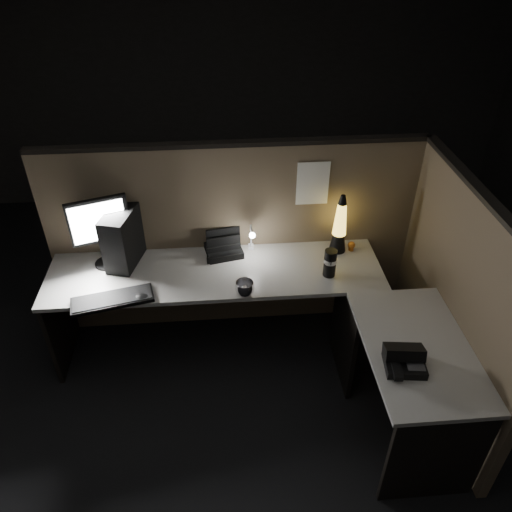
{
  "coord_description": "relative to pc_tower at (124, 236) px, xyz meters",
  "views": [
    {
      "loc": [
        -0.1,
        -2.12,
        2.83
      ],
      "look_at": [
        0.11,
        0.35,
        1.02
      ],
      "focal_mm": 35.0,
      "sensor_mm": 36.0,
      "label": 1
    }
  ],
  "objects": [
    {
      "name": "travel_mug",
      "position": [
        1.38,
        -0.29,
        -0.1
      ],
      "size": [
        0.09,
        0.09,
        0.2
      ],
      "primitive_type": "cylinder",
      "color": "black",
      "rests_on": "desk"
    },
    {
      "name": "room_shell",
      "position": [
        0.76,
        -0.79,
        0.69
      ],
      "size": [
        6.0,
        6.0,
        6.0
      ],
      "color": "silver",
      "rests_on": "ground"
    },
    {
      "name": "figurine",
      "position": [
        1.6,
        -0.02,
        -0.16
      ],
      "size": [
        0.05,
        0.05,
        0.05
      ],
      "primitive_type": "sphere",
      "color": "orange",
      "rests_on": "desk"
    },
    {
      "name": "desk",
      "position": [
        0.94,
        -0.53,
        -0.35
      ],
      "size": [
        2.6,
        1.6,
        0.73
      ],
      "color": "#B9B7AF",
      "rests_on": "ground"
    },
    {
      "name": "pc_tower",
      "position": [
        0.0,
        0.0,
        0.0
      ],
      "size": [
        0.26,
        0.41,
        0.4
      ],
      "primitive_type": "cube",
      "rotation": [
        0.0,
        0.0,
        -0.26
      ],
      "color": "black",
      "rests_on": "desk"
    },
    {
      "name": "clip_lamp",
      "position": [
        0.88,
        0.0,
        -0.07
      ],
      "size": [
        0.04,
        0.17,
        0.22
      ],
      "color": "white",
      "rests_on": "desk"
    },
    {
      "name": "partition_right",
      "position": [
        2.09,
        -0.69,
        -0.18
      ],
      "size": [
        0.06,
        1.66,
        1.5
      ],
      "primitive_type": "cube",
      "color": "brown",
      "rests_on": "ground"
    },
    {
      "name": "organizer",
      "position": [
        0.68,
        0.03,
        -0.16
      ],
      "size": [
        0.29,
        0.26,
        0.19
      ],
      "rotation": [
        0.0,
        0.0,
        0.2
      ],
      "color": "black",
      "rests_on": "desk"
    },
    {
      "name": "partition_back",
      "position": [
        0.76,
        0.14,
        -0.18
      ],
      "size": [
        2.66,
        0.06,
        1.5
      ],
      "primitive_type": "cube",
      "color": "brown",
      "rests_on": "ground"
    },
    {
      "name": "steel_mug",
      "position": [
        0.8,
        -0.45,
        -0.15
      ],
      "size": [
        0.13,
        0.13,
        0.1
      ],
      "primitive_type": "imported",
      "rotation": [
        0.0,
        0.0,
        -0.02
      ],
      "color": "silver",
      "rests_on": "desk"
    },
    {
      "name": "keyboard",
      "position": [
        -0.04,
        -0.45,
        -0.19
      ],
      "size": [
        0.54,
        0.28,
        0.03
      ],
      "primitive_type": "cube",
      "rotation": [
        0.0,
        0.0,
        0.22
      ],
      "color": "black",
      "rests_on": "desk"
    },
    {
      "name": "pinned_paper",
      "position": [
        1.31,
        0.11,
        0.29
      ],
      "size": [
        0.23,
        0.0,
        0.32
      ],
      "primitive_type": "cube",
      "color": "white",
      "rests_on": "partition_back"
    },
    {
      "name": "lava_lamp",
      "position": [
        1.5,
        -0.01,
        -0.01
      ],
      "size": [
        0.12,
        0.12,
        0.45
      ],
      "color": "black",
      "rests_on": "desk"
    },
    {
      "name": "monitor",
      "position": [
        -0.14,
        -0.03,
        0.11
      ],
      "size": [
        0.39,
        0.18,
        0.51
      ],
      "rotation": [
        0.0,
        0.0,
        0.32
      ],
      "color": "black",
      "rests_on": "desk"
    },
    {
      "name": "floor",
      "position": [
        0.76,
        -0.79,
        -0.93
      ],
      "size": [
        6.0,
        6.0,
        0.0
      ],
      "primitive_type": "plane",
      "color": "black",
      "rests_on": "ground"
    },
    {
      "name": "desk_phone",
      "position": [
        1.63,
        -1.12,
        -0.15
      ],
      "size": [
        0.23,
        0.24,
        0.13
      ],
      "rotation": [
        0.0,
        0.0,
        -0.12
      ],
      "color": "black",
      "rests_on": "desk"
    },
    {
      "name": "mouse",
      "position": [
        0.14,
        -0.45,
        -0.18
      ],
      "size": [
        0.1,
        0.07,
        0.04
      ],
      "primitive_type": "ellipsoid",
      "rotation": [
        0.0,
        0.0,
        -0.05
      ],
      "color": "black",
      "rests_on": "desk"
    }
  ]
}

